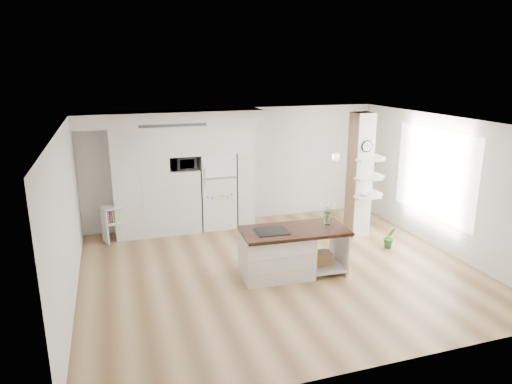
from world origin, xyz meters
TOP-DOWN VIEW (x-y plane):
  - floor at (0.00, 0.00)m, footprint 7.00×6.00m
  - room at (0.00, 0.00)m, footprint 7.04×6.04m
  - cabinet_wall at (-1.45, 2.67)m, footprint 4.00×0.71m
  - refrigerator at (-0.53, 2.68)m, footprint 0.78×0.69m
  - column at (2.38, 1.13)m, footprint 0.69×0.90m
  - window at (3.48, 0.30)m, footprint 0.00×2.40m
  - pendant_light at (1.70, 0.15)m, footprint 0.12×0.12m
  - kitchen_island at (-0.01, -0.20)m, footprint 1.93×1.00m
  - bookshelf at (-2.69, 2.51)m, footprint 0.73×0.56m
  - floor_plant_a at (2.54, 0.29)m, footprint 0.26×0.21m
  - floor_plant_b at (2.75, 1.56)m, footprint 0.32×0.32m
  - microwave at (-1.27, 2.62)m, footprint 0.54×0.37m
  - shelf_plant at (2.63, 1.30)m, footprint 0.27×0.23m
  - decor_bowl at (2.30, 0.90)m, footprint 0.22×0.22m

SIDE VIEW (x-z plane):
  - floor at x=0.00m, z-range -0.01..0.01m
  - floor_plant_a at x=2.54m, z-range 0.00..0.46m
  - floor_plant_b at x=2.75m, z-range 0.00..0.46m
  - bookshelf at x=-2.69m, z-range -0.05..0.72m
  - kitchen_island at x=-0.01m, z-range -0.26..1.15m
  - refrigerator at x=-0.53m, z-range 0.00..1.75m
  - decor_bowl at x=2.30m, z-range 0.98..1.03m
  - column at x=2.38m, z-range 0.00..2.70m
  - window at x=3.48m, z-range 0.30..2.70m
  - cabinet_wall at x=-1.45m, z-range 0.16..2.86m
  - shelf_plant at x=2.63m, z-range 1.38..1.67m
  - microwave at x=-1.27m, z-range 1.42..1.72m
  - room at x=0.00m, z-range 0.50..3.22m
  - pendant_light at x=1.70m, z-range 2.07..2.17m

